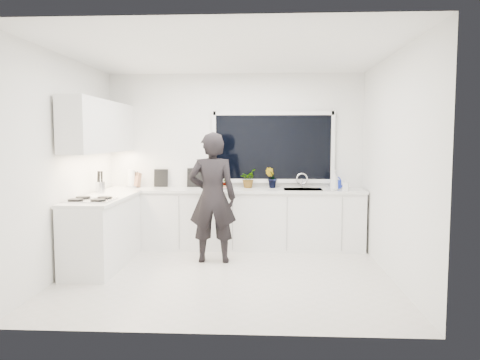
{
  "coord_description": "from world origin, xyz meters",
  "views": [
    {
      "loc": [
        0.47,
        -5.65,
        1.69
      ],
      "look_at": [
        0.15,
        0.4,
        1.15
      ],
      "focal_mm": 35.0,
      "sensor_mm": 36.0,
      "label": 1
    }
  ],
  "objects": [
    {
      "name": "faucet",
      "position": [
        1.05,
        1.65,
        1.03
      ],
      "size": [
        0.03,
        0.03,
        0.22
      ],
      "primitive_type": "cylinder",
      "color": "silver",
      "rests_on": "countertop_back"
    },
    {
      "name": "base_cabinets_back",
      "position": [
        0.0,
        1.45,
        0.44
      ],
      "size": [
        3.92,
        0.58,
        0.88
      ],
      "primitive_type": "cube",
      "color": "white",
      "rests_on": "floor"
    },
    {
      "name": "floor",
      "position": [
        0.0,
        0.0,
        -0.01
      ],
      "size": [
        4.0,
        3.5,
        0.02
      ],
      "primitive_type": "cube",
      "color": "beige",
      "rests_on": "ground"
    },
    {
      "name": "pizza_tray",
      "position": [
        -0.26,
        1.42,
        0.94
      ],
      "size": [
        0.5,
        0.39,
        0.03
      ],
      "primitive_type": "cube",
      "rotation": [
        0.0,
        0.0,
        0.07
      ],
      "color": "silver",
      "rests_on": "countertop_back"
    },
    {
      "name": "herb_plants",
      "position": [
        0.25,
        1.61,
        1.07
      ],
      "size": [
        0.9,
        0.29,
        0.32
      ],
      "color": "#26662D",
      "rests_on": "countertop_back"
    },
    {
      "name": "paper_towel_roll",
      "position": [
        -1.62,
        1.55,
        1.05
      ],
      "size": [
        0.13,
        0.13,
        0.26
      ],
      "primitive_type": "cylinder",
      "rotation": [
        0.0,
        0.0,
        -0.19
      ],
      "color": "white",
      "rests_on": "countertop_back"
    },
    {
      "name": "base_cabinets_left",
      "position": [
        -1.67,
        0.35,
        0.44
      ],
      "size": [
        0.58,
        1.6,
        0.88
      ],
      "primitive_type": "cube",
      "color": "white",
      "rests_on": "floor"
    },
    {
      "name": "upper_cabinets",
      "position": [
        -1.79,
        0.7,
        1.85
      ],
      "size": [
        0.34,
        2.1,
        0.7
      ],
      "primitive_type": "cube",
      "color": "white",
      "rests_on": "wall_left"
    },
    {
      "name": "wall_left",
      "position": [
        -2.01,
        0.0,
        1.35
      ],
      "size": [
        0.02,
        3.5,
        2.7
      ],
      "primitive_type": "cube",
      "color": "white",
      "rests_on": "ground"
    },
    {
      "name": "knife_block",
      "position": [
        -1.56,
        1.59,
        1.03
      ],
      "size": [
        0.15,
        0.13,
        0.22
      ],
      "primitive_type": "cube",
      "rotation": [
        0.0,
        0.0,
        -0.27
      ],
      "color": "#A5724D",
      "rests_on": "countertop_back"
    },
    {
      "name": "person",
      "position": [
        -0.24,
        0.63,
        0.89
      ],
      "size": [
        0.66,
        0.44,
        1.77
      ],
      "primitive_type": "imported",
      "rotation": [
        0.0,
        0.0,
        3.17
      ],
      "color": "black",
      "rests_on": "floor"
    },
    {
      "name": "soap_bottles",
      "position": [
        1.54,
        1.3,
        1.06
      ],
      "size": [
        0.31,
        0.17,
        0.3
      ],
      "color": "#D8BF66",
      "rests_on": "countertop_back"
    },
    {
      "name": "sink",
      "position": [
        1.05,
        1.45,
        0.87
      ],
      "size": [
        0.58,
        0.42,
        0.14
      ],
      "primitive_type": "cube",
      "color": "silver",
      "rests_on": "countertop_back"
    },
    {
      "name": "countertop_back",
      "position": [
        0.0,
        1.44,
        0.9
      ],
      "size": [
        3.94,
        0.62,
        0.04
      ],
      "primitive_type": "cube",
      "color": "silver",
      "rests_on": "base_cabinets_back"
    },
    {
      "name": "picture_frame_small",
      "position": [
        -0.63,
        1.69,
        1.07
      ],
      "size": [
        0.25,
        0.03,
        0.3
      ],
      "primitive_type": "cube",
      "rotation": [
        0.0,
        0.0,
        0.02
      ],
      "color": "black",
      "rests_on": "countertop_back"
    },
    {
      "name": "ceiling",
      "position": [
        0.0,
        0.0,
        2.71
      ],
      "size": [
        4.0,
        3.5,
        0.02
      ],
      "primitive_type": "cube",
      "color": "white",
      "rests_on": "wall_back"
    },
    {
      "name": "picture_frame_large",
      "position": [
        -1.18,
        1.69,
        1.06
      ],
      "size": [
        0.22,
        0.03,
        0.28
      ],
      "primitive_type": "cube",
      "rotation": [
        0.0,
        0.0,
        0.07
      ],
      "color": "black",
      "rests_on": "countertop_back"
    },
    {
      "name": "wall_right",
      "position": [
        2.01,
        0.0,
        1.35
      ],
      "size": [
        0.02,
        3.5,
        2.7
      ],
      "primitive_type": "cube",
      "color": "white",
      "rests_on": "ground"
    },
    {
      "name": "utensil_crock",
      "position": [
        -1.85,
        0.8,
        1.0
      ],
      "size": [
        0.14,
        0.14,
        0.16
      ],
      "primitive_type": "cylinder",
      "rotation": [
        0.0,
        0.0,
        -0.05
      ],
      "color": "#A8A8AC",
      "rests_on": "countertop_left"
    },
    {
      "name": "wall_back",
      "position": [
        0.0,
        1.76,
        1.35
      ],
      "size": [
        4.0,
        0.02,
        2.7
      ],
      "primitive_type": "cube",
      "color": "white",
      "rests_on": "ground"
    },
    {
      "name": "pizza",
      "position": [
        -0.26,
        1.42,
        0.95
      ],
      "size": [
        0.46,
        0.34,
        0.01
      ],
      "primitive_type": "cube",
      "rotation": [
        0.0,
        0.0,
        0.07
      ],
      "color": "red",
      "rests_on": "pizza_tray"
    },
    {
      "name": "stovetop",
      "position": [
        -1.69,
        -0.0,
        0.94
      ],
      "size": [
        0.56,
        0.48,
        0.03
      ],
      "primitive_type": "cube",
      "color": "black",
      "rests_on": "countertop_left"
    },
    {
      "name": "window",
      "position": [
        0.6,
        1.73,
        1.55
      ],
      "size": [
        1.8,
        0.02,
        1.0
      ],
      "primitive_type": "cube",
      "color": "black",
      "rests_on": "wall_back"
    },
    {
      "name": "countertop_left",
      "position": [
        -1.67,
        0.35,
        0.9
      ],
      "size": [
        0.62,
        1.6,
        0.04
      ],
      "primitive_type": "cube",
      "color": "silver",
      "rests_on": "base_cabinets_left"
    },
    {
      "name": "watering_can",
      "position": [
        1.58,
        1.61,
        0.98
      ],
      "size": [
        0.18,
        0.18,
        0.13
      ],
      "primitive_type": "cylinder",
      "rotation": [
        0.0,
        0.0,
        -0.34
      ],
      "color": "#142ABC",
      "rests_on": "countertop_back"
    }
  ]
}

